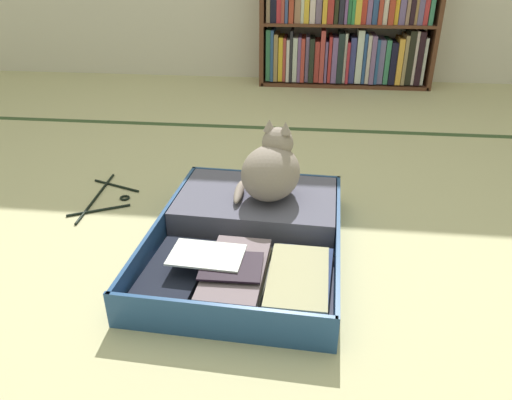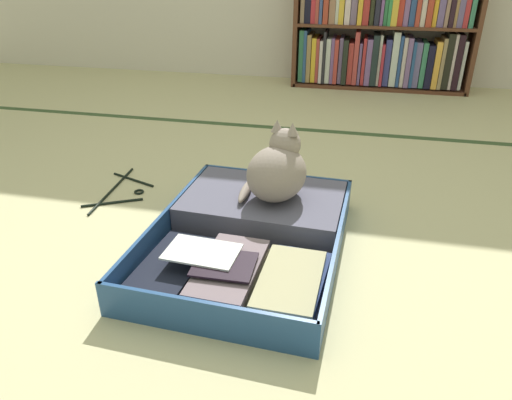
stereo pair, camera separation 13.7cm
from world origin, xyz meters
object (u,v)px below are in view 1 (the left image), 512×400
at_px(black_cat, 272,170).
at_px(clothes_hanger, 106,197).
at_px(bookshelf, 347,28).
at_px(open_suitcase, 252,231).

distance_m(black_cat, clothes_hanger, 0.73).
bearing_deg(black_cat, clothes_hanger, 169.74).
distance_m(bookshelf, clothes_hanger, 2.30).
bearing_deg(open_suitcase, black_cat, 68.93).
bearing_deg(open_suitcase, clothes_hanger, 157.22).
height_order(open_suitcase, black_cat, black_cat).
height_order(black_cat, clothes_hanger, black_cat).
bearing_deg(bookshelf, black_cat, -99.63).
relative_size(bookshelf, clothes_hanger, 2.88).
relative_size(open_suitcase, clothes_hanger, 1.95).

